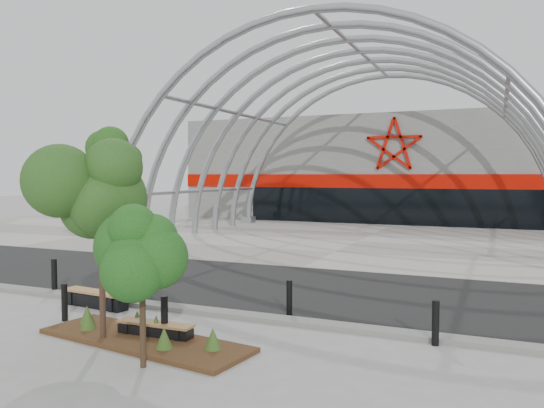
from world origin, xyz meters
TOP-DOWN VIEW (x-y plane):
  - ground at (0.00, 0.00)m, footprint 140.00×140.00m
  - road at (0.00, 3.50)m, footprint 140.00×7.00m
  - forecourt at (0.00, 15.50)m, footprint 60.00×17.00m
  - kerb at (0.00, -0.25)m, footprint 60.00×0.50m
  - arena_building at (0.00, 33.45)m, footprint 34.00×15.24m
  - vault_canopy at (0.00, 15.50)m, footprint 20.80×15.80m
  - planting_bed at (-0.13, -2.76)m, footprint 5.10×2.21m
  - street_tree_0 at (-0.88, -3.10)m, footprint 1.76×1.76m
  - street_tree_1 at (0.83, -4.00)m, footprint 1.42×1.42m
  - bench_0 at (-3.10, -0.83)m, footprint 2.11×0.67m
  - bench_1 at (0.05, -2.54)m, footprint 1.79×0.42m
  - bollard_0 at (-5.40, 0.00)m, footprint 0.17×0.17m
  - bollard_1 at (-2.85, -2.19)m, footprint 0.15×0.15m
  - bollard_2 at (0.26, -2.50)m, footprint 0.15×0.15m
  - bollard_3 at (2.02, 0.38)m, footprint 0.15×0.15m
  - bollard_4 at (5.66, -0.58)m, footprint 0.15×0.15m
  - bg_tree_0 at (-20.00, 20.00)m, footprint 3.00×3.00m

SIDE VIEW (x-z plane):
  - ground at x=0.00m, z-range 0.00..0.00m
  - road at x=0.00m, z-range 0.00..0.02m
  - vault_canopy at x=0.00m, z-range -10.16..10.20m
  - forecourt at x=0.00m, z-range 0.00..0.04m
  - kerb at x=0.00m, z-range 0.00..0.12m
  - planting_bed at x=-0.13m, z-range -0.14..0.39m
  - bench_1 at x=0.05m, z-range 0.00..0.37m
  - bench_0 at x=-3.10m, z-range -0.01..0.43m
  - bollard_3 at x=2.02m, z-range 0.00..0.91m
  - bollard_1 at x=-2.85m, z-range 0.00..0.91m
  - bollard_4 at x=5.66m, z-range 0.00..0.94m
  - bollard_2 at x=0.26m, z-range 0.00..0.96m
  - bollard_0 at x=-5.40m, z-range 0.00..1.04m
  - street_tree_1 at x=0.83m, z-range 0.73..4.09m
  - street_tree_0 at x=-0.88m, z-range 0.88..4.90m
  - arena_building at x=0.00m, z-range -0.01..7.99m
  - bg_tree_0 at x=-20.00m, z-range 1.41..7.86m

